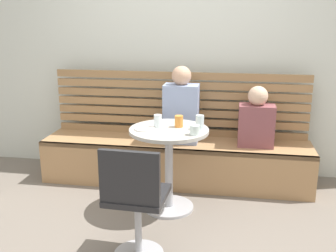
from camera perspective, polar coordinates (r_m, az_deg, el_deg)
name	(u,v)px	position (r m, az deg, el deg)	size (l,w,h in m)	color
ground	(151,245)	(3.11, -2.42, -16.75)	(8.00, 8.00, 0.00)	#70665B
back_wall	(182,37)	(4.25, 2.02, 12.70)	(5.20, 0.10, 2.90)	silver
booth_bench	(175,162)	(4.07, 1.03, -5.15)	(2.70, 0.52, 0.44)	#A87C51
booth_backrest	(179,104)	(4.14, 1.57, 3.25)	(2.65, 0.04, 0.67)	#9A7249
cafe_table	(169,153)	(3.42, 0.14, -3.96)	(0.68, 0.68, 0.74)	#ADADB2
white_chair	(135,200)	(2.73, -4.79, -10.56)	(0.42, 0.42, 0.85)	#ADADB2
person_adult	(181,109)	(3.90, 1.91, 2.52)	(0.34, 0.22, 0.76)	#8C9EC6
person_child_left	(256,120)	(3.90, 12.62, 0.84)	(0.34, 0.22, 0.59)	brown
cup_glass_short	(195,130)	(3.18, 3.86, -0.58)	(0.08, 0.08, 0.08)	silver
cup_glass_tall	(200,122)	(3.34, 4.60, 0.55)	(0.07, 0.07, 0.12)	silver
cup_tumbler_orange	(179,121)	(3.40, 1.58, 0.68)	(0.07, 0.07, 0.10)	orange
cup_water_clear	(158,121)	(3.39, -1.48, 0.73)	(0.07, 0.07, 0.11)	white
plate_small	(145,129)	(3.33, -3.38, -0.42)	(0.17, 0.17, 0.01)	white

